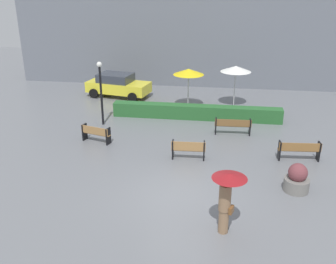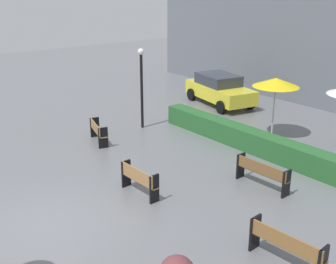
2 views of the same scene
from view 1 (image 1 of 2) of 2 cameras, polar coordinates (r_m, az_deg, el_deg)
ground_plane at (r=14.41m, az=1.43°, el=-9.28°), size 60.00×60.00×0.00m
bench_far_left at (r=18.90m, az=-10.77°, el=-0.14°), size 1.54×0.77×0.84m
bench_mid_center at (r=16.81m, az=3.07°, el=-2.53°), size 1.51×0.38×0.87m
bench_far_right at (r=17.66m, az=19.08°, el=-2.50°), size 1.84×0.52×0.87m
bench_back_row at (r=19.77m, az=9.70°, el=1.02°), size 1.87×0.43×0.85m
pedestrian_with_umbrella at (r=11.83m, az=8.80°, el=-9.06°), size 1.08×1.08×2.11m
planter_pot at (r=15.18m, az=18.76°, el=-6.73°), size 0.95×0.95×1.12m
lamp_post at (r=20.73m, az=-10.05°, el=6.76°), size 0.28×0.28×3.48m
patio_umbrella_yellow at (r=23.11m, az=3.10°, el=8.99°), size 1.86×1.86×2.49m
patio_umbrella_white at (r=23.79m, az=10.13°, el=9.29°), size 1.86×1.86×2.58m
hedge_strip at (r=21.86m, az=4.25°, el=3.00°), size 9.61×0.70×0.80m
building_facade at (r=28.45m, az=5.54°, el=15.65°), size 28.00×1.20×8.82m
parked_car at (r=26.22m, az=-7.53°, el=7.03°), size 4.46×2.62×1.57m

